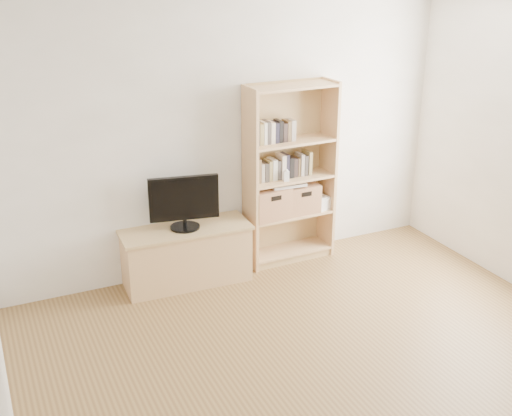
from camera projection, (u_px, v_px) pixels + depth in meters
floor at (370, 408)px, 4.44m from camera, size 4.50×5.00×0.01m
back_wall at (228, 138)px, 6.06m from camera, size 4.50×0.02×2.60m
ceiling at (402, 18)px, 3.48m from camera, size 4.50×5.00×0.01m
tv_stand at (186, 256)px, 6.05m from camera, size 1.19×0.49×0.54m
bookshelf at (290, 175)px, 6.30m from camera, size 0.91×0.35×1.81m
television at (184, 203)px, 5.85m from camera, size 0.64×0.17×0.50m
books_row_mid at (289, 166)px, 6.29m from camera, size 0.81×0.17×0.22m
books_row_upper at (272, 131)px, 6.07m from camera, size 0.41×0.16×0.21m
baby_monitor at (286, 176)px, 6.17m from camera, size 0.06×0.04×0.10m
basket_left at (268, 202)px, 6.29m from camera, size 0.39×0.33×0.31m
basket_right at (299, 197)px, 6.44m from camera, size 0.35×0.29×0.29m
laptop at (286, 183)px, 6.31m from camera, size 0.36×0.26×0.03m
magazine_stack at (316, 202)px, 6.55m from camera, size 0.23×0.28×0.12m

